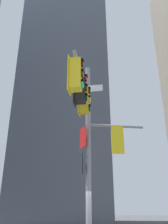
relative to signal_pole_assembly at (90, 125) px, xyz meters
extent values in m
cube|color=#4C5460|center=(-3.46, 27.01, 14.58)|extent=(13.03, 13.03, 38.63)
cylinder|color=gray|center=(-0.06, 0.89, -0.90)|extent=(0.21, 0.21, 7.67)
cylinder|color=gray|center=(-0.27, -0.73, 1.47)|extent=(0.54, 3.26, 0.11)
cylinder|color=gray|center=(1.07, 1.06, 0.30)|extent=(2.27, 0.45, 0.11)
cube|color=gold|center=(-0.40, -0.22, 0.87)|extent=(0.09, 0.48, 1.14)
cube|color=gold|center=(-0.21, -0.25, 0.87)|extent=(0.38, 0.38, 1.00)
cylinder|color=#360605|center=(-0.01, -0.27, 1.22)|extent=(0.09, 0.21, 0.20)
cube|color=black|center=(0.00, -0.27, 1.34)|extent=(0.10, 0.23, 0.02)
cylinder|color=yellow|center=(-0.01, -0.27, 0.87)|extent=(0.09, 0.21, 0.20)
cube|color=black|center=(0.00, -0.27, 0.99)|extent=(0.10, 0.23, 0.02)
cylinder|color=#06311C|center=(-0.01, -0.27, 0.52)|extent=(0.09, 0.21, 0.20)
cube|color=black|center=(0.00, -0.27, 0.64)|extent=(0.10, 0.23, 0.02)
cube|color=black|center=(-0.52, -1.11, 0.87)|extent=(0.09, 0.48, 1.14)
cube|color=black|center=(-0.33, -1.14, 0.87)|extent=(0.38, 0.38, 1.00)
cylinder|color=red|center=(-0.13, -1.17, 1.22)|extent=(0.09, 0.21, 0.20)
cube|color=black|center=(-0.12, -1.17, 1.34)|extent=(0.10, 0.23, 0.02)
cylinder|color=#3C2C06|center=(-0.13, -1.17, 0.87)|extent=(0.09, 0.21, 0.20)
cube|color=black|center=(-0.12, -1.17, 0.99)|extent=(0.10, 0.23, 0.02)
cylinder|color=#06311C|center=(-0.13, -1.17, 0.52)|extent=(0.09, 0.21, 0.20)
cube|color=black|center=(-0.12, -1.17, 0.64)|extent=(0.10, 0.23, 0.02)
cube|color=yellow|center=(-0.64, -2.01, 0.87)|extent=(0.09, 0.48, 1.14)
cube|color=yellow|center=(-0.45, -2.03, 0.87)|extent=(0.38, 0.38, 1.00)
cylinder|color=#360605|center=(-0.25, -2.06, 1.22)|extent=(0.09, 0.21, 0.20)
cube|color=black|center=(-0.24, -2.06, 1.34)|extent=(0.10, 0.23, 0.02)
cylinder|color=#3C2C06|center=(-0.25, -2.06, 0.87)|extent=(0.09, 0.21, 0.20)
cube|color=black|center=(-0.24, -2.06, 0.99)|extent=(0.10, 0.23, 0.02)
cylinder|color=#19C672|center=(-0.25, -2.06, 0.52)|extent=(0.09, 0.21, 0.20)
cube|color=black|center=(-0.24, -2.06, 0.64)|extent=(0.10, 0.23, 0.02)
cube|color=yellow|center=(1.10, 0.87, -0.30)|extent=(0.48, 0.10, 1.14)
cube|color=yellow|center=(1.07, 1.06, -0.30)|extent=(0.39, 0.39, 1.00)
cylinder|color=#360605|center=(1.04, 1.25, 0.05)|extent=(0.21, 0.09, 0.20)
cube|color=black|center=(1.04, 1.26, 0.17)|extent=(0.23, 0.10, 0.02)
cylinder|color=#3C2C06|center=(1.04, 1.25, -0.30)|extent=(0.21, 0.09, 0.20)
cube|color=black|center=(1.04, 1.26, -0.18)|extent=(0.23, 0.10, 0.02)
cylinder|color=#19C672|center=(1.04, 1.25, -0.65)|extent=(0.21, 0.09, 0.20)
cube|color=black|center=(1.04, 1.26, -0.53)|extent=(0.23, 0.10, 0.02)
cube|color=white|center=(-0.11, 0.54, 1.74)|extent=(1.31, 0.22, 0.28)
cube|color=#19479E|center=(-0.11, 0.54, 1.74)|extent=(1.27, 0.21, 0.24)
cube|color=red|center=(-0.26, 0.81, -0.24)|extent=(0.25, 0.60, 0.80)
cube|color=white|center=(-0.26, 0.81, -0.24)|extent=(0.24, 0.56, 0.76)
cube|color=black|center=(-0.28, 0.88, -1.25)|extent=(0.04, 0.60, 0.72)
cube|color=white|center=(-0.28, 0.88, -1.25)|extent=(0.03, 0.56, 0.68)
camera|label=1|loc=(-0.16, -8.11, -2.77)|focal=38.02mm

